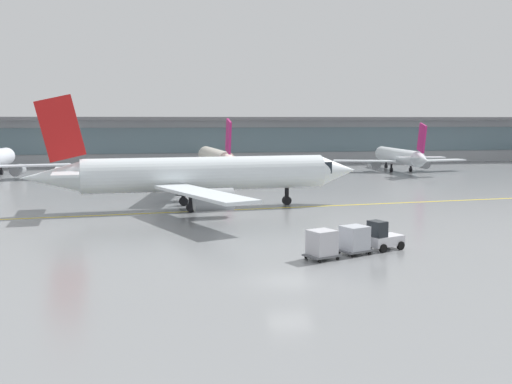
# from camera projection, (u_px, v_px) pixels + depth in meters

# --- Properties ---
(ground_plane) EXTENTS (400.00, 400.00, 0.00)m
(ground_plane) POSITION_uv_depth(u_px,v_px,m) (290.00, 281.00, 34.32)
(ground_plane) COLOR gray
(taxiway_centreline_stripe) EXTENTS (109.58, 10.37, 0.01)m
(taxiway_centreline_stripe) POSITION_uv_depth(u_px,v_px,m) (209.00, 211.00, 60.59)
(taxiway_centreline_stripe) COLOR yellow
(taxiway_centreline_stripe) RESTS_ON ground_plane
(terminal_concourse) EXTENTS (226.67, 11.00, 9.60)m
(terminal_concourse) POSITION_uv_depth(u_px,v_px,m) (184.00, 140.00, 123.76)
(terminal_concourse) COLOR #9EA3A8
(terminal_concourse) RESTS_ON ground_plane
(gate_airplane_2) EXTENTS (26.11, 28.11, 9.31)m
(gate_airplane_2) POSITION_uv_depth(u_px,v_px,m) (216.00, 158.00, 99.43)
(gate_airplane_2) COLOR silver
(gate_airplane_2) RESTS_ON ground_plane
(gate_airplane_3) EXTENTS (24.15, 26.03, 8.62)m
(gate_airplane_3) POSITION_uv_depth(u_px,v_px,m) (399.00, 157.00, 106.63)
(gate_airplane_3) COLOR white
(gate_airplane_3) RESTS_ON ground_plane
(taxiing_regional_jet) EXTENTS (34.87, 32.29, 11.54)m
(taxiing_regional_jet) POSITION_uv_depth(u_px,v_px,m) (202.00, 175.00, 62.01)
(taxiing_regional_jet) COLOR white
(taxiing_regional_jet) RESTS_ON ground_plane
(baggage_tug) EXTENTS (2.94, 2.36, 2.10)m
(baggage_tug) POSITION_uv_depth(u_px,v_px,m) (383.00, 237.00, 42.42)
(baggage_tug) COLOR silver
(baggage_tug) RESTS_ON ground_plane
(cargo_dolly_lead) EXTENTS (2.55, 2.27, 1.94)m
(cargo_dolly_lead) POSITION_uv_depth(u_px,v_px,m) (355.00, 239.00, 41.01)
(cargo_dolly_lead) COLOR #595B60
(cargo_dolly_lead) RESTS_ON ground_plane
(cargo_dolly_trailing) EXTENTS (2.55, 2.27, 1.94)m
(cargo_dolly_trailing) POSITION_uv_depth(u_px,v_px,m) (322.00, 244.00, 39.49)
(cargo_dolly_trailing) COLOR #595B60
(cargo_dolly_trailing) RESTS_ON ground_plane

